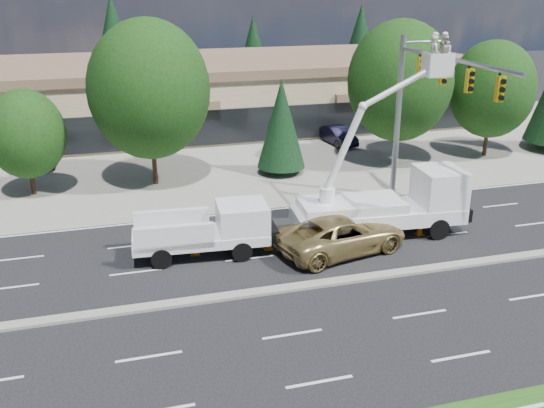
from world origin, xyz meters
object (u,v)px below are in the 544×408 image
object	(u,v)px
signal_mast	(420,97)
bucket_truck	(395,194)
minivan	(342,234)
utility_pickup	(211,235)

from	to	relation	value
signal_mast	bucket_truck	xyz separation A→B (m)	(-2.56, -2.91, -4.00)
bucket_truck	minivan	distance (m)	3.67
signal_mast	utility_pickup	bearing A→B (deg)	-166.05
signal_mast	utility_pickup	world-z (taller)	signal_mast
signal_mast	utility_pickup	size ratio (longest dim) A/B	1.64
signal_mast	bucket_truck	distance (m)	5.57
signal_mast	minivan	world-z (taller)	signal_mast
minivan	utility_pickup	bearing A→B (deg)	63.98
utility_pickup	minivan	world-z (taller)	utility_pickup
bucket_truck	minivan	world-z (taller)	bucket_truck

